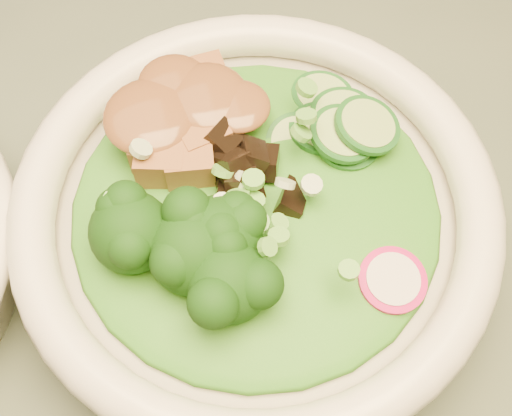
{
  "coord_description": "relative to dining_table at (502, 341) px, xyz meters",
  "views": [
    {
      "loc": [
        -0.23,
        -0.13,
        1.2
      ],
      "look_at": [
        -0.19,
        0.07,
        0.81
      ],
      "focal_mm": 50.0,
      "sensor_mm": 36.0,
      "label": 1
    }
  ],
  "objects": [
    {
      "name": "scallion_garnish",
      "position": [
        -0.19,
        0.07,
        0.21
      ],
      "size": [
        0.21,
        0.21,
        0.03
      ],
      "primitive_type": null,
      "color": "#5FA93B",
      "rests_on": "salad_bowl"
    },
    {
      "name": "peanut_sauce",
      "position": [
        -0.22,
        0.13,
        0.21
      ],
      "size": [
        0.08,
        0.06,
        0.02
      ],
      "primitive_type": "ellipsoid",
      "color": "brown",
      "rests_on": "tofu_cubes"
    },
    {
      "name": "tofu_cubes",
      "position": [
        -0.22,
        0.13,
        0.19
      ],
      "size": [
        0.12,
        0.1,
        0.04
      ],
      "primitive_type": null,
      "rotation": [
        0.0,
        0.0,
        0.36
      ],
      "color": "brown",
      "rests_on": "salad_bowl"
    },
    {
      "name": "salad_bowl",
      "position": [
        -0.19,
        0.07,
        0.16
      ],
      "size": [
        0.3,
        0.3,
        0.08
      ],
      "rotation": [
        0.0,
        0.0,
        0.36
      ],
      "color": "silver",
      "rests_on": "dining_table"
    },
    {
      "name": "cucumber_slices",
      "position": [
        -0.13,
        0.11,
        0.19
      ],
      "size": [
        0.1,
        0.1,
        0.04
      ],
      "primitive_type": null,
      "rotation": [
        0.0,
        0.0,
        0.36
      ],
      "color": "#A5CC71",
      "rests_on": "salad_bowl"
    },
    {
      "name": "radish_slices",
      "position": [
        -0.15,
        0.01,
        0.18
      ],
      "size": [
        0.13,
        0.08,
        0.02
      ],
      "primitive_type": null,
      "rotation": [
        0.0,
        0.0,
        0.36
      ],
      "color": "#B90E58",
      "rests_on": "salad_bowl"
    },
    {
      "name": "lettuce_bed",
      "position": [
        -0.19,
        0.07,
        0.18
      ],
      "size": [
        0.23,
        0.23,
        0.03
      ],
      "primitive_type": "ellipsoid",
      "color": "#1B6C16",
      "rests_on": "salad_bowl"
    },
    {
      "name": "dining_table",
      "position": [
        0.0,
        0.0,
        0.0
      ],
      "size": [
        1.2,
        0.8,
        0.75
      ],
      "color": "black",
      "rests_on": "ground"
    },
    {
      "name": "mushroom_heap",
      "position": [
        -0.2,
        0.08,
        0.2
      ],
      "size": [
        0.1,
        0.1,
        0.04
      ],
      "primitive_type": null,
      "rotation": [
        0.0,
        0.0,
        0.36
      ],
      "color": "black",
      "rests_on": "salad_bowl"
    },
    {
      "name": "broccoli_florets",
      "position": [
        -0.25,
        0.03,
        0.2
      ],
      "size": [
        0.11,
        0.1,
        0.05
      ],
      "primitive_type": null,
      "rotation": [
        0.0,
        0.0,
        0.36
      ],
      "color": "black",
      "rests_on": "salad_bowl"
    }
  ]
}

